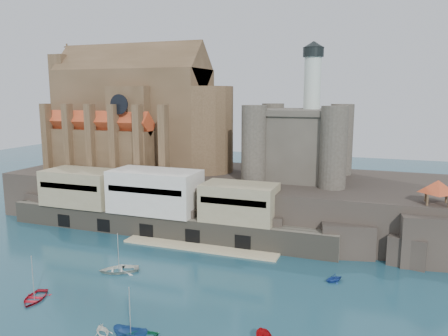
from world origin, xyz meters
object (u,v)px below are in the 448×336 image
Objects in this scene: church at (140,119)px; pavilion at (438,188)px; boat_0 at (35,300)px; castle_keep at (300,140)px; boat_1 at (103,335)px.

church is 68.65m from pavilion.
castle_keep is at bearing 44.19° from boat_0.
pavilion is 1.99× the size of boat_1.
church is 65.18m from boat_1.
boat_0 is (-27.52, -49.86, -18.31)m from castle_keep.
church is 8.84× the size of boat_0.
boat_0 is 1.65× the size of boat_1.
boat_0 is 15.01m from boat_1.
castle_keep reaches higher than boat_1.
boat_0 is at bearing -75.94° from church.
castle_keep is 58.75m from boat_1.
church reaches higher than boat_0.
church reaches higher than pavilion.
boat_0 is (-53.45, -34.78, -12.73)m from pavilion.
boat_1 is (-39.09, -39.17, -12.73)m from pavilion.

